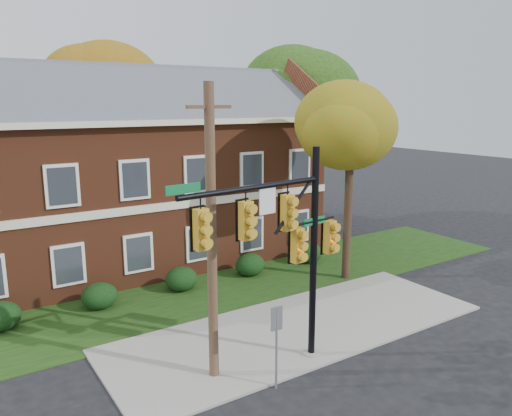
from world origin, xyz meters
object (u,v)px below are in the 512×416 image
hedge_right (250,265)px  utility_pole (212,236)px  tree_right_rear (303,100)px  traffic_signal (286,237)px  tree_far_rear (108,88)px  sign_post (277,334)px  hedge_far_left (0,316)px  apartment_building (134,163)px  tree_near_right (357,133)px  hedge_left (100,296)px  hedge_center (181,279)px  hedge_far_right (309,253)px

hedge_right → utility_pole: bearing=-129.4°
tree_right_rear → traffic_signal: tree_right_rear is taller
hedge_right → utility_pole: size_ratio=0.16×
tree_right_rear → traffic_signal: 18.32m
tree_far_rear → sign_post: 22.73m
hedge_far_left → tree_far_rear: tree_far_rear is taller
traffic_signal → utility_pole: 2.14m
apartment_building → sign_post: bearing=-94.0°
tree_near_right → sign_post: size_ratio=3.46×
hedge_right → hedge_left: bearing=180.0°
traffic_signal → tree_near_right: bearing=25.6°
apartment_building → hedge_left: apartment_building is taller
hedge_center → sign_post: sign_post is taller
hedge_far_left → tree_right_rear: bearing=18.5°
hedge_left → tree_near_right: bearing=-14.8°
tree_right_rear → hedge_right: bearing=-142.0°
apartment_building → tree_near_right: bearing=-48.2°
apartment_building → hedge_center: size_ratio=13.43×
hedge_far_right → utility_pole: (-9.11, -6.85, 3.79)m
tree_far_rear → utility_pole: 20.74m
apartment_building → hedge_far_left: size_ratio=13.43×
hedge_far_right → tree_far_rear: 16.51m
tree_near_right → traffic_signal: (-7.35, -4.79, -2.51)m
hedge_far_left → tree_right_rear: 20.75m
apartment_building → hedge_right: bearing=-56.3°
hedge_far_left → traffic_signal: (6.87, -7.63, 3.63)m
traffic_signal → sign_post: (-0.81, -0.73, -2.47)m
tree_right_rear → hedge_center: bearing=-151.6°
traffic_signal → hedge_far_left: bearing=124.5°
traffic_signal → apartment_building: bearing=81.9°
hedge_far_right → tree_right_rear: size_ratio=0.13×
hedge_left → hedge_far_left: bearing=180.0°
hedge_center → hedge_right: (3.50, 0.00, 0.00)m
apartment_building → traffic_signal: (-0.13, -12.88, -0.83)m
hedge_far_left → hedge_far_right: (14.00, 0.00, 0.00)m
hedge_far_right → tree_right_rear: (4.31, 6.11, 7.60)m
hedge_center → tree_right_rear: tree_right_rear is taller
apartment_building → hedge_far_left: (-7.00, -5.25, -4.46)m
hedge_left → tree_near_right: tree_near_right is taller
hedge_left → tree_far_rear: size_ratio=0.12×
tree_near_right → sign_post: bearing=-145.9°
hedge_far_right → hedge_center: bearing=180.0°
hedge_center → hedge_far_right: bearing=0.0°
hedge_far_right → tree_near_right: size_ratio=0.16×
hedge_right → sign_post: 9.54m
apartment_building → hedge_far_right: size_ratio=13.43×
tree_right_rear → traffic_signal: (-11.44, -13.74, -3.97)m
apartment_building → utility_pole: 12.30m
tree_near_right → utility_pole: bearing=-156.8°
tree_right_rear → tree_far_rear: 12.20m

